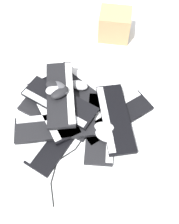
% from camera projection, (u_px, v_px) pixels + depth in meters
% --- Properties ---
extents(ground_plane, '(3.20, 3.20, 0.00)m').
position_uv_depth(ground_plane, '(94.00, 124.00, 1.42)').
color(ground_plane, white).
extents(keyboard_0, '(0.45, 0.37, 0.03)m').
position_uv_depth(keyboard_0, '(101.00, 127.00, 1.40)').
color(keyboard_0, black).
rests_on(keyboard_0, ground).
extents(keyboard_1, '(0.18, 0.45, 0.03)m').
position_uv_depth(keyboard_1, '(116.00, 117.00, 1.44)').
color(keyboard_1, black).
rests_on(keyboard_1, ground).
extents(keyboard_2, '(0.46, 0.28, 0.03)m').
position_uv_depth(keyboard_2, '(81.00, 87.00, 1.54)').
color(keyboard_2, black).
rests_on(keyboard_2, ground).
extents(keyboard_3, '(0.45, 0.36, 0.03)m').
position_uv_depth(keyboard_3, '(56.00, 114.00, 1.44)').
color(keyboard_3, black).
rests_on(keyboard_3, ground).
extents(keyboard_4, '(0.35, 0.46, 0.03)m').
position_uv_depth(keyboard_4, '(59.00, 136.00, 1.37)').
color(keyboard_4, black).
rests_on(keyboard_4, ground).
extents(keyboard_5, '(0.31, 0.46, 0.03)m').
position_uv_depth(keyboard_5, '(55.00, 127.00, 1.37)').
color(keyboard_5, black).
rests_on(keyboard_5, keyboard_4).
extents(keyboard_6, '(0.44, 0.16, 0.03)m').
position_uv_depth(keyboard_6, '(52.00, 108.00, 1.43)').
color(keyboard_6, black).
rests_on(keyboard_6, keyboard_3).
extents(keyboard_7, '(0.46, 0.34, 0.03)m').
position_uv_depth(keyboard_7, '(59.00, 102.00, 1.41)').
color(keyboard_7, black).
rests_on(keyboard_7, keyboard_6).
extents(keyboard_8, '(0.46, 0.30, 0.03)m').
position_uv_depth(keyboard_8, '(115.00, 118.00, 1.40)').
color(keyboard_8, black).
rests_on(keyboard_8, keyboard_1).
extents(keyboard_9, '(0.46, 0.32, 0.03)m').
position_uv_depth(keyboard_9, '(61.00, 94.00, 1.41)').
color(keyboard_9, black).
rests_on(keyboard_9, keyboard_7).
extents(mouse_0, '(0.13, 0.11, 0.04)m').
position_uv_depth(mouse_0, '(104.00, 136.00, 1.33)').
color(mouse_0, '#B7B7BC').
rests_on(mouse_0, keyboard_0).
extents(mouse_1, '(0.08, 0.12, 0.04)m').
position_uv_depth(mouse_1, '(60.00, 92.00, 1.37)').
color(mouse_1, black).
rests_on(mouse_1, keyboard_9).
extents(mouse_2, '(0.07, 0.11, 0.04)m').
position_uv_depth(mouse_2, '(145.00, 122.00, 1.41)').
color(mouse_2, silver).
rests_on(mouse_2, ground).
extents(mouse_3, '(0.12, 0.13, 0.04)m').
position_uv_depth(mouse_3, '(104.00, 127.00, 1.36)').
color(mouse_3, silver).
rests_on(mouse_3, keyboard_0).
extents(mouse_4, '(0.09, 0.12, 0.04)m').
position_uv_depth(mouse_4, '(55.00, 89.00, 1.38)').
color(mouse_4, '#B7B7BC').
rests_on(mouse_4, keyboard_9).
extents(mouse_5, '(0.12, 0.09, 0.04)m').
position_uv_depth(mouse_5, '(60.00, 88.00, 1.38)').
color(mouse_5, '#4C4C51').
rests_on(mouse_5, keyboard_9).
extents(mouse_6, '(0.13, 0.12, 0.04)m').
position_uv_depth(mouse_6, '(79.00, 85.00, 1.50)').
color(mouse_6, '#B7B7BC').
rests_on(mouse_6, keyboard_2).
extents(mouse_7, '(0.13, 0.11, 0.04)m').
position_uv_depth(mouse_7, '(55.00, 87.00, 1.39)').
color(mouse_7, black).
rests_on(mouse_7, keyboard_9).
extents(cable_0, '(0.58, 0.31, 0.01)m').
position_uv_depth(cable_0, '(64.00, 141.00, 1.36)').
color(cable_0, black).
rests_on(cable_0, ground).
extents(cable_1, '(0.39, 0.38, 0.01)m').
position_uv_depth(cable_1, '(57.00, 114.00, 1.45)').
color(cable_1, '#59595B').
rests_on(cable_1, ground).
extents(cardboard_box, '(0.27, 0.28, 0.19)m').
position_uv_depth(cardboard_box, '(115.00, 25.00, 1.71)').
color(cardboard_box, tan).
rests_on(cardboard_box, ground).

